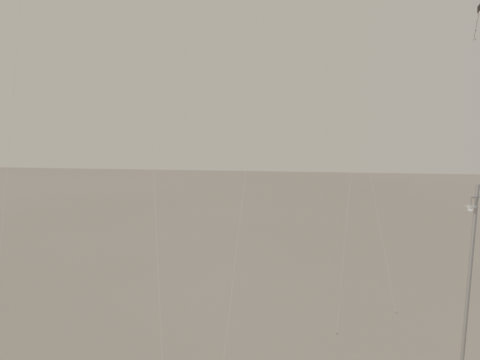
# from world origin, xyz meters

# --- Properties ---
(street_lamp) EXTENTS (1.52, 0.92, 9.56)m
(street_lamp) POSITION_xyz_m (7.85, 4.34, 5.10)
(street_lamp) COLOR gray
(street_lamp) RESTS_ON ground
(kite_3) EXTENTS (2.49, 6.51, 19.92)m
(kite_3) POSITION_xyz_m (-7.43, 6.23, 14.75)
(kite_3) COLOR maroon
(kite_3) RESTS_ON ground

